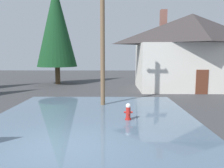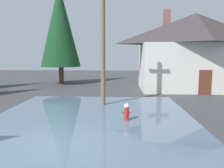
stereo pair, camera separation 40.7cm
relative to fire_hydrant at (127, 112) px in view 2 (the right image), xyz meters
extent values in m
cube|color=#38383A|center=(-2.48, -3.08, -0.46)|extent=(80.00, 80.00, 0.10)
cube|color=#4C6075|center=(-1.72, -0.22, -0.39)|extent=(10.07, 12.28, 0.04)
cylinder|color=#AD231E|center=(0.00, 0.00, -0.36)|extent=(0.30, 0.30, 0.10)
cylinder|color=#AD231E|center=(0.00, 0.00, -0.04)|extent=(0.22, 0.22, 0.55)
sphere|color=white|center=(0.00, 0.00, 0.31)|extent=(0.24, 0.24, 0.24)
cylinder|color=#AD231E|center=(-0.16, 0.00, -0.01)|extent=(0.10, 0.09, 0.09)
cylinder|color=#AD231E|center=(0.16, 0.00, -0.01)|extent=(0.10, 0.09, 0.09)
cylinder|color=#AD231E|center=(0.00, -0.16, -0.01)|extent=(0.11, 0.10, 0.11)
cylinder|color=brown|center=(-1.39, 3.26, 3.79)|extent=(0.28, 0.28, 8.41)
cube|color=beige|center=(6.45, 10.27, 1.68)|extent=(9.68, 5.71, 4.19)
pyramid|color=#332D2D|center=(6.45, 10.27, 5.14)|extent=(10.45, 6.16, 2.73)
cube|color=brown|center=(4.03, 11.30, 5.82)|extent=(0.60, 0.60, 2.45)
cube|color=#592D1E|center=(6.45, 7.40, 0.59)|extent=(1.00, 0.06, 2.00)
cylinder|color=#4C3823|center=(-6.93, 13.81, 0.56)|extent=(0.54, 0.54, 1.94)
cone|color=#143D1E|center=(-6.93, 13.81, 5.95)|extent=(4.32, 4.32, 8.85)
camera|label=1|loc=(-0.68, -10.24, 2.67)|focal=35.03mm
camera|label=2|loc=(-0.28, -10.23, 2.67)|focal=35.03mm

